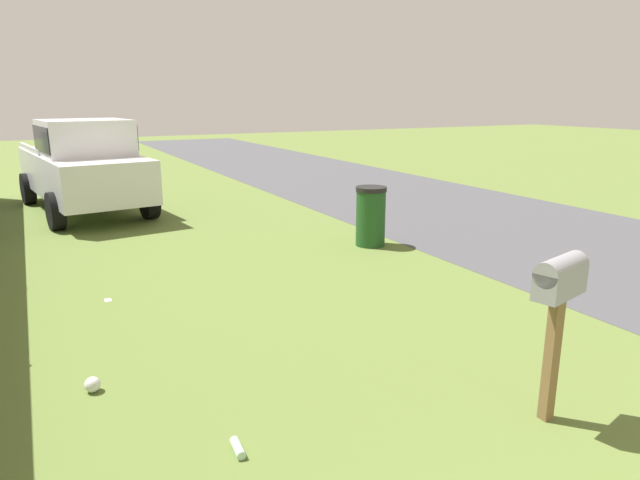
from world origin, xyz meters
name	(u,v)px	position (x,y,z in m)	size (l,w,h in m)	color
mailbox	(559,290)	(4.06, -0.36, 1.12)	(0.33, 0.56, 1.39)	brown
pickup_truck	(83,164)	(14.93, 2.07, 1.10)	(5.33, 2.65, 2.09)	silver
trash_bin	(371,216)	(9.43, -2.07, 0.53)	(0.54, 0.54, 1.05)	#1E4C1E
litter_bag_far_scatter	(92,385)	(6.24, 2.89, 0.07)	(0.14, 0.14, 0.14)	silver
litter_bottle_by_mailbox	(238,448)	(4.79, 2.04, 0.04)	(0.07, 0.07, 0.22)	#B2D8BF
litter_wrapper_midfield_a	(108,300)	(8.64, 2.46, 0.00)	(0.12, 0.08, 0.01)	silver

